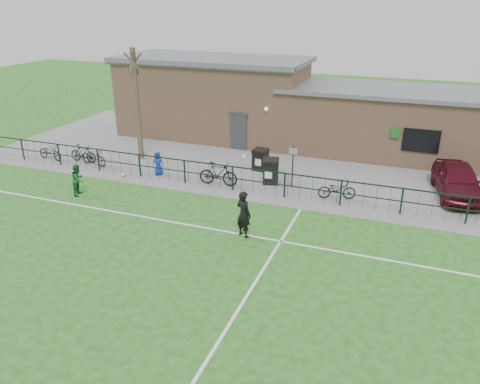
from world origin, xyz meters
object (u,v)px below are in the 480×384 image
(wheelie_bin_right, at_px, (271,172))
(bicycle_b, at_px, (83,153))
(bicycle_e, at_px, (337,189))
(spectator_child, at_px, (158,163))
(bicycle_c, at_px, (94,157))
(outfield_player, at_px, (78,180))
(bare_tree, at_px, (137,106))
(bicycle_a, at_px, (50,152))
(sign_post, at_px, (293,167))
(ball_ground, at_px, (123,175))
(car_maroon, at_px, (457,180))
(wheelie_bin_left, at_px, (260,160))
(bicycle_d, at_px, (218,174))

(wheelie_bin_right, height_order, bicycle_b, wheelie_bin_right)
(bicycle_e, bearing_deg, spectator_child, 75.09)
(bicycle_c, height_order, outfield_player, outfield_player)
(bare_tree, height_order, wheelie_bin_right, bare_tree)
(bicycle_a, bearing_deg, sign_post, -78.64)
(spectator_child, relative_size, ball_ground, 5.47)
(sign_post, distance_m, bicycle_a, 13.63)
(car_maroon, relative_size, bicycle_c, 2.53)
(outfield_player, relative_size, ball_ground, 6.50)
(car_maroon, bearing_deg, ball_ground, -176.71)
(wheelie_bin_left, bearing_deg, car_maroon, 2.89)
(bicycle_e, bearing_deg, sign_post, 56.71)
(bicycle_a, bearing_deg, ball_ground, -91.60)
(bare_tree, xyz_separation_m, bicycle_e, (11.22, -1.80, -2.54))
(outfield_player, bearing_deg, bicycle_a, 40.98)
(bicycle_b, xyz_separation_m, ball_ground, (3.31, -1.18, -0.40))
(bare_tree, height_order, outfield_player, bare_tree)
(bicycle_c, bearing_deg, outfield_player, -142.35)
(bicycle_a, relative_size, spectator_child, 1.37)
(bicycle_b, relative_size, bicycle_c, 0.94)
(outfield_player, distance_m, ball_ground, 2.76)
(bicycle_a, distance_m, bicycle_c, 2.84)
(car_maroon, relative_size, outfield_player, 3.03)
(sign_post, distance_m, car_maroon, 7.42)
(wheelie_bin_right, distance_m, bicycle_e, 3.45)
(bicycle_c, relative_size, bicycle_e, 1.04)
(bicycle_e, relative_size, spectator_child, 1.37)
(bicycle_c, bearing_deg, sign_post, -75.98)
(wheelie_bin_right, bearing_deg, sign_post, -21.88)
(sign_post, xyz_separation_m, bicycle_b, (-11.60, -0.56, -0.51))
(bicycle_b, relative_size, bicycle_d, 0.85)
(bicycle_d, distance_m, spectator_child, 3.44)
(bicycle_a, relative_size, bicycle_e, 1.00)
(wheelie_bin_right, relative_size, bicycle_c, 0.64)
(bare_tree, bearing_deg, bicycle_c, -133.66)
(bicycle_b, distance_m, bicycle_d, 8.27)
(wheelie_bin_left, relative_size, bicycle_e, 0.61)
(sign_post, distance_m, bicycle_d, 3.55)
(car_maroon, relative_size, spectator_child, 3.60)
(bicycle_c, height_order, bicycle_d, bicycle_d)
(spectator_child, bearing_deg, ball_ground, -158.89)
(ball_ground, bearing_deg, bicycle_c, 158.63)
(wheelie_bin_right, bearing_deg, bicycle_b, 168.36)
(sign_post, height_order, bicycle_a, sign_post)
(ball_ground, bearing_deg, bicycle_a, 170.70)
(bicycle_c, relative_size, spectator_child, 1.42)
(ball_ground, bearing_deg, wheelie_bin_right, 14.52)
(bicycle_d, bearing_deg, wheelie_bin_left, -27.89)
(wheelie_bin_right, bearing_deg, car_maroon, -5.73)
(bicycle_a, distance_m, bicycle_d, 10.25)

